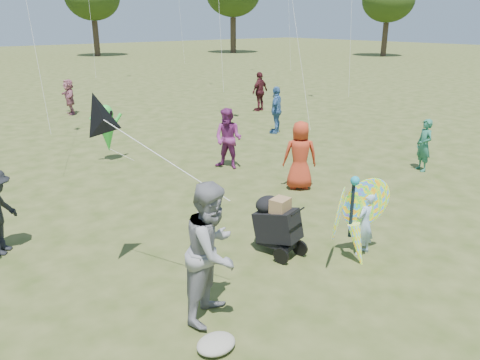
{
  "coord_description": "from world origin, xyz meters",
  "views": [
    {
      "loc": [
        -5.8,
        -5.23,
        4.11
      ],
      "look_at": [
        -0.2,
        1.5,
        1.1
      ],
      "focal_mm": 35.0,
      "sensor_mm": 36.0,
      "label": 1
    }
  ],
  "objects_px": {
    "adult_man": "(213,251)",
    "alien_kite": "(107,130)",
    "crowd_c": "(276,110)",
    "crowd_j": "(69,97)",
    "butterfly_kite": "(355,219)",
    "crowd_f": "(424,145)",
    "jogging_stroller": "(276,221)",
    "crowd_h": "(260,91)",
    "child_girl": "(365,224)",
    "crowd_e": "(228,139)",
    "crowd_a": "(300,155)"
  },
  "relations": [
    {
      "from": "adult_man",
      "to": "crowd_j",
      "type": "xyz_separation_m",
      "value": [
        4.19,
        16.57,
        -0.23
      ]
    },
    {
      "from": "crowd_e",
      "to": "butterfly_kite",
      "type": "bearing_deg",
      "value": -42.45
    },
    {
      "from": "crowd_c",
      "to": "crowd_j",
      "type": "distance_m",
      "value": 9.88
    },
    {
      "from": "adult_man",
      "to": "crowd_f",
      "type": "relative_size",
      "value": 1.38
    },
    {
      "from": "crowd_e",
      "to": "crowd_f",
      "type": "bearing_deg",
      "value": 22.63
    },
    {
      "from": "crowd_c",
      "to": "alien_kite",
      "type": "height_order",
      "value": "crowd_c"
    },
    {
      "from": "adult_man",
      "to": "alien_kite",
      "type": "bearing_deg",
      "value": 46.58
    },
    {
      "from": "crowd_j",
      "to": "jogging_stroller",
      "type": "height_order",
      "value": "crowd_j"
    },
    {
      "from": "crowd_h",
      "to": "child_girl",
      "type": "bearing_deg",
      "value": 44.5
    },
    {
      "from": "child_girl",
      "to": "crowd_j",
      "type": "relative_size",
      "value": 0.76
    },
    {
      "from": "crowd_e",
      "to": "jogging_stroller",
      "type": "bearing_deg",
      "value": -54.25
    },
    {
      "from": "crowd_e",
      "to": "child_girl",
      "type": "bearing_deg",
      "value": -38.9
    },
    {
      "from": "alien_kite",
      "to": "adult_man",
      "type": "bearing_deg",
      "value": -105.15
    },
    {
      "from": "adult_man",
      "to": "crowd_a",
      "type": "xyz_separation_m",
      "value": [
        4.94,
        2.97,
        -0.15
      ]
    },
    {
      "from": "crowd_a",
      "to": "butterfly_kite",
      "type": "relative_size",
      "value": 0.97
    },
    {
      "from": "adult_man",
      "to": "butterfly_kite",
      "type": "bearing_deg",
      "value": -34.48
    },
    {
      "from": "crowd_c",
      "to": "crowd_f",
      "type": "xyz_separation_m",
      "value": [
        -0.06,
        -6.08,
        -0.14
      ]
    },
    {
      "from": "child_girl",
      "to": "adult_man",
      "type": "xyz_separation_m",
      "value": [
        -3.24,
        0.25,
        0.42
      ]
    },
    {
      "from": "butterfly_kite",
      "to": "alien_kite",
      "type": "distance_m",
      "value": 8.67
    },
    {
      "from": "crowd_c",
      "to": "crowd_j",
      "type": "bearing_deg",
      "value": -93.44
    },
    {
      "from": "child_girl",
      "to": "butterfly_kite",
      "type": "distance_m",
      "value": 0.46
    },
    {
      "from": "adult_man",
      "to": "crowd_f",
      "type": "distance_m",
      "value": 8.93
    },
    {
      "from": "adult_man",
      "to": "crowd_f",
      "type": "xyz_separation_m",
      "value": [
        8.75,
        1.76,
        -0.28
      ]
    },
    {
      "from": "jogging_stroller",
      "to": "butterfly_kite",
      "type": "bearing_deg",
      "value": -70.19
    },
    {
      "from": "adult_man",
      "to": "crowd_a",
      "type": "relative_size",
      "value": 1.18
    },
    {
      "from": "crowd_f",
      "to": "alien_kite",
      "type": "xyz_separation_m",
      "value": [
        -6.49,
        6.58,
        0.22
      ]
    },
    {
      "from": "crowd_e",
      "to": "crowd_j",
      "type": "distance_m",
      "value": 11.1
    },
    {
      "from": "crowd_j",
      "to": "butterfly_kite",
      "type": "xyz_separation_m",
      "value": [
        -1.35,
        -16.88,
        0.03
      ]
    },
    {
      "from": "crowd_c",
      "to": "crowd_a",
      "type": "bearing_deg",
      "value": 20.27
    },
    {
      "from": "child_girl",
      "to": "jogging_stroller",
      "type": "bearing_deg",
      "value": -50.04
    },
    {
      "from": "child_girl",
      "to": "crowd_h",
      "type": "distance_m",
      "value": 14.48
    },
    {
      "from": "crowd_j",
      "to": "alien_kite",
      "type": "xyz_separation_m",
      "value": [
        -1.93,
        -8.23,
        0.18
      ]
    },
    {
      "from": "crowd_e",
      "to": "jogging_stroller",
      "type": "xyz_separation_m",
      "value": [
        -2.57,
        -4.65,
        -0.26
      ]
    },
    {
      "from": "crowd_c",
      "to": "jogging_stroller",
      "type": "distance_m",
      "value": 9.73
    },
    {
      "from": "adult_man",
      "to": "crowd_j",
      "type": "relative_size",
      "value": 1.29
    },
    {
      "from": "child_girl",
      "to": "alien_kite",
      "type": "xyz_separation_m",
      "value": [
        -0.98,
        8.59,
        0.36
      ]
    },
    {
      "from": "crowd_a",
      "to": "alien_kite",
      "type": "xyz_separation_m",
      "value": [
        -2.68,
        5.37,
        0.1
      ]
    },
    {
      "from": "adult_man",
      "to": "alien_kite",
      "type": "distance_m",
      "value": 8.64
    },
    {
      "from": "crowd_a",
      "to": "crowd_e",
      "type": "relative_size",
      "value": 1.0
    },
    {
      "from": "crowd_c",
      "to": "adult_man",
      "type": "bearing_deg",
      "value": 10.39
    },
    {
      "from": "crowd_a",
      "to": "butterfly_kite",
      "type": "height_order",
      "value": "crowd_a"
    },
    {
      "from": "crowd_e",
      "to": "jogging_stroller",
      "type": "relative_size",
      "value": 1.57
    },
    {
      "from": "alien_kite",
      "to": "child_girl",
      "type": "bearing_deg",
      "value": -83.5
    },
    {
      "from": "crowd_e",
      "to": "crowd_f",
      "type": "relative_size",
      "value": 1.17
    },
    {
      "from": "crowd_j",
      "to": "crowd_e",
      "type": "bearing_deg",
      "value": 13.86
    },
    {
      "from": "adult_man",
      "to": "child_girl",
      "type": "bearing_deg",
      "value": -32.69
    },
    {
      "from": "crowd_a",
      "to": "alien_kite",
      "type": "distance_m",
      "value": 6.0
    },
    {
      "from": "crowd_c",
      "to": "jogging_stroller",
      "type": "bearing_deg",
      "value": 14.77
    },
    {
      "from": "crowd_f",
      "to": "crowd_j",
      "type": "bearing_deg",
      "value": -137.22
    },
    {
      "from": "adult_man",
      "to": "crowd_h",
      "type": "relative_size",
      "value": 1.13
    }
  ]
}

